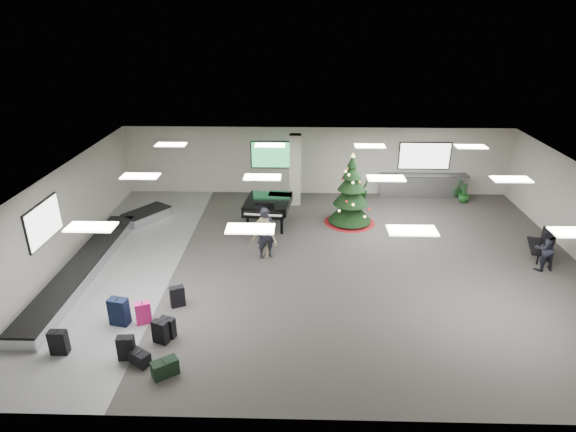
{
  "coord_description": "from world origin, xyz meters",
  "views": [
    {
      "loc": [
        -0.78,
        -14.81,
        8.14
      ],
      "look_at": [
        -1.19,
        1.0,
        1.35
      ],
      "focal_mm": 30.0,
      "sensor_mm": 36.0,
      "label": 1
    }
  ],
  "objects_px": {
    "grand_piano": "(268,205)",
    "traveler_a": "(266,233)",
    "bench": "(540,243)",
    "potted_plant_right": "(464,193)",
    "service_counter": "(423,186)",
    "traveler_b": "(264,237)",
    "baggage_carousel": "(98,256)",
    "pink_suitcase": "(143,313)",
    "christmas_tree": "(351,199)",
    "potted_plant_left": "(364,190)",
    "traveler_bench": "(545,248)"
  },
  "relations": [
    {
      "from": "traveler_a",
      "to": "potted_plant_left",
      "type": "relative_size",
      "value": 2.11
    },
    {
      "from": "grand_piano",
      "to": "traveler_a",
      "type": "relative_size",
      "value": 1.29
    },
    {
      "from": "grand_piano",
      "to": "bench",
      "type": "xyz_separation_m",
      "value": [
        9.84,
        -2.47,
        -0.38
      ]
    },
    {
      "from": "christmas_tree",
      "to": "traveler_a",
      "type": "height_order",
      "value": "christmas_tree"
    },
    {
      "from": "pink_suitcase",
      "to": "service_counter",
      "type": "bearing_deg",
      "value": 23.74
    },
    {
      "from": "christmas_tree",
      "to": "bench",
      "type": "xyz_separation_m",
      "value": [
        6.47,
        -2.86,
        -0.5
      ]
    },
    {
      "from": "bench",
      "to": "potted_plant_right",
      "type": "distance_m",
      "value": 5.41
    },
    {
      "from": "baggage_carousel",
      "to": "bench",
      "type": "height_order",
      "value": "bench"
    },
    {
      "from": "bench",
      "to": "potted_plant_left",
      "type": "distance_m",
      "value": 7.93
    },
    {
      "from": "service_counter",
      "to": "traveler_a",
      "type": "height_order",
      "value": "traveler_a"
    },
    {
      "from": "traveler_a",
      "to": "christmas_tree",
      "type": "bearing_deg",
      "value": 21.17
    },
    {
      "from": "grand_piano",
      "to": "traveler_bench",
      "type": "xyz_separation_m",
      "value": [
        9.51,
        -3.38,
        -0.09
      ]
    },
    {
      "from": "christmas_tree",
      "to": "potted_plant_right",
      "type": "bearing_deg",
      "value": 24.31
    },
    {
      "from": "traveler_bench",
      "to": "potted_plant_right",
      "type": "distance_m",
      "value": 6.28
    },
    {
      "from": "grand_piano",
      "to": "christmas_tree",
      "type": "bearing_deg",
      "value": 12.72
    },
    {
      "from": "service_counter",
      "to": "bench",
      "type": "relative_size",
      "value": 2.6
    },
    {
      "from": "christmas_tree",
      "to": "potted_plant_left",
      "type": "xyz_separation_m",
      "value": [
        0.89,
        2.79,
        -0.59
      ]
    },
    {
      "from": "baggage_carousel",
      "to": "traveler_a",
      "type": "height_order",
      "value": "traveler_a"
    },
    {
      "from": "potted_plant_right",
      "to": "traveler_a",
      "type": "bearing_deg",
      "value": -147.31
    },
    {
      "from": "traveler_b",
      "to": "potted_plant_right",
      "type": "xyz_separation_m",
      "value": [
        8.75,
        5.57,
        -0.31
      ]
    },
    {
      "from": "traveler_a",
      "to": "potted_plant_right",
      "type": "bearing_deg",
      "value": 10.04
    },
    {
      "from": "grand_piano",
      "to": "traveler_b",
      "type": "relative_size",
      "value": 1.57
    },
    {
      "from": "bench",
      "to": "traveler_a",
      "type": "distance_m",
      "value": 9.73
    },
    {
      "from": "bench",
      "to": "potted_plant_left",
      "type": "bearing_deg",
      "value": 152.38
    },
    {
      "from": "pink_suitcase",
      "to": "traveler_a",
      "type": "height_order",
      "value": "traveler_a"
    },
    {
      "from": "service_counter",
      "to": "traveler_b",
      "type": "bearing_deg",
      "value": -138.41
    },
    {
      "from": "christmas_tree",
      "to": "bench",
      "type": "relative_size",
      "value": 1.93
    },
    {
      "from": "traveler_bench",
      "to": "traveler_a",
      "type": "bearing_deg",
      "value": -16.87
    },
    {
      "from": "bench",
      "to": "traveler_b",
      "type": "relative_size",
      "value": 1.01
    },
    {
      "from": "pink_suitcase",
      "to": "bench",
      "type": "distance_m",
      "value": 13.59
    },
    {
      "from": "traveler_b",
      "to": "traveler_bench",
      "type": "height_order",
      "value": "traveler_bench"
    },
    {
      "from": "bench",
      "to": "potted_plant_left",
      "type": "height_order",
      "value": "bench"
    },
    {
      "from": "baggage_carousel",
      "to": "traveler_a",
      "type": "xyz_separation_m",
      "value": [
        5.89,
        0.5,
        0.72
      ]
    },
    {
      "from": "bench",
      "to": "traveler_b",
      "type": "bearing_deg",
      "value": -160.79
    },
    {
      "from": "baggage_carousel",
      "to": "pink_suitcase",
      "type": "distance_m",
      "value": 4.47
    },
    {
      "from": "service_counter",
      "to": "pink_suitcase",
      "type": "relative_size",
      "value": 5.96
    },
    {
      "from": "bench",
      "to": "traveler_bench",
      "type": "distance_m",
      "value": 1.01
    },
    {
      "from": "service_counter",
      "to": "pink_suitcase",
      "type": "distance_m",
      "value": 14.43
    },
    {
      "from": "baggage_carousel",
      "to": "service_counter",
      "type": "relative_size",
      "value": 2.4
    },
    {
      "from": "traveler_b",
      "to": "service_counter",
      "type": "bearing_deg",
      "value": 57.16
    },
    {
      "from": "pink_suitcase",
      "to": "traveler_b",
      "type": "bearing_deg",
      "value": 30.79
    },
    {
      "from": "traveler_b",
      "to": "traveler_bench",
      "type": "distance_m",
      "value": 9.48
    },
    {
      "from": "baggage_carousel",
      "to": "traveler_b",
      "type": "relative_size",
      "value": 6.32
    },
    {
      "from": "traveler_bench",
      "to": "potted_plant_right",
      "type": "relative_size",
      "value": 1.8
    },
    {
      "from": "traveler_b",
      "to": "potted_plant_right",
      "type": "distance_m",
      "value": 10.37
    },
    {
      "from": "christmas_tree",
      "to": "traveler_bench",
      "type": "distance_m",
      "value": 7.21
    },
    {
      "from": "christmas_tree",
      "to": "potted_plant_left",
      "type": "height_order",
      "value": "christmas_tree"
    },
    {
      "from": "potted_plant_right",
      "to": "christmas_tree",
      "type": "bearing_deg",
      "value": -155.69
    },
    {
      "from": "pink_suitcase",
      "to": "christmas_tree",
      "type": "bearing_deg",
      "value": 26.41
    },
    {
      "from": "pink_suitcase",
      "to": "christmas_tree",
      "type": "xyz_separation_m",
      "value": [
        6.43,
        7.16,
        0.7
      ]
    }
  ]
}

